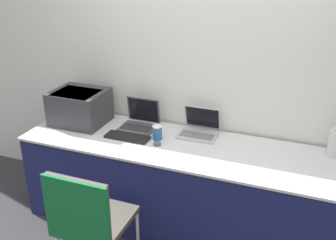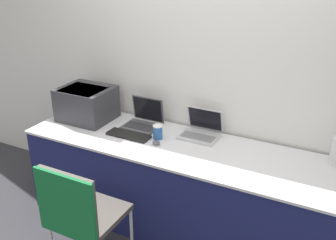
{
  "view_description": "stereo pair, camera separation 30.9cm",
  "coord_description": "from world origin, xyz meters",
  "px_view_note": "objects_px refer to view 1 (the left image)",
  "views": [
    {
      "loc": [
        0.88,
        -2.25,
        2.17
      ],
      "look_at": [
        -0.14,
        0.39,
        0.93
      ],
      "focal_mm": 42.0,
      "sensor_mm": 36.0,
      "label": 1
    },
    {
      "loc": [
        1.16,
        -2.13,
        2.17
      ],
      "look_at": [
        -0.14,
        0.39,
        0.93
      ],
      "focal_mm": 42.0,
      "sensor_mm": 36.0,
      "label": 2
    }
  ],
  "objects_px": {
    "printer": "(80,106)",
    "chair": "(87,216)",
    "laptop_left": "(140,121)",
    "laptop_right": "(199,129)",
    "external_keyboard": "(127,137)",
    "mouse": "(157,143)",
    "coffee_cup": "(157,132)"
  },
  "relations": [
    {
      "from": "laptop_right",
      "to": "coffee_cup",
      "type": "bearing_deg",
      "value": -144.59
    },
    {
      "from": "laptop_left",
      "to": "chair",
      "type": "xyz_separation_m",
      "value": [
        0.07,
        -1.0,
        -0.27
      ]
    },
    {
      "from": "laptop_right",
      "to": "external_keyboard",
      "type": "bearing_deg",
      "value": -151.9
    },
    {
      "from": "printer",
      "to": "coffee_cup",
      "type": "distance_m",
      "value": 0.77
    },
    {
      "from": "printer",
      "to": "external_keyboard",
      "type": "relative_size",
      "value": 1.22
    },
    {
      "from": "laptop_left",
      "to": "external_keyboard",
      "type": "xyz_separation_m",
      "value": [
        -0.0,
        -0.24,
        -0.04
      ]
    },
    {
      "from": "coffee_cup",
      "to": "external_keyboard",
      "type": "bearing_deg",
      "value": -162.49
    },
    {
      "from": "chair",
      "to": "laptop_left",
      "type": "bearing_deg",
      "value": 94.0
    },
    {
      "from": "laptop_right",
      "to": "external_keyboard",
      "type": "distance_m",
      "value": 0.6
    },
    {
      "from": "laptop_left",
      "to": "mouse",
      "type": "bearing_deg",
      "value": -44.01
    },
    {
      "from": "printer",
      "to": "coffee_cup",
      "type": "height_order",
      "value": "printer"
    },
    {
      "from": "laptop_left",
      "to": "external_keyboard",
      "type": "relative_size",
      "value": 0.81
    },
    {
      "from": "printer",
      "to": "external_keyboard",
      "type": "xyz_separation_m",
      "value": [
        0.53,
        -0.14,
        -0.15
      ]
    },
    {
      "from": "printer",
      "to": "external_keyboard",
      "type": "bearing_deg",
      "value": -14.59
    },
    {
      "from": "mouse",
      "to": "chair",
      "type": "distance_m",
      "value": 0.8
    },
    {
      "from": "laptop_right",
      "to": "printer",
      "type": "bearing_deg",
      "value": -172.21
    },
    {
      "from": "printer",
      "to": "external_keyboard",
      "type": "height_order",
      "value": "printer"
    },
    {
      "from": "mouse",
      "to": "chair",
      "type": "xyz_separation_m",
      "value": [
        -0.2,
        -0.74,
        -0.23
      ]
    },
    {
      "from": "laptop_right",
      "to": "chair",
      "type": "relative_size",
      "value": 0.36
    },
    {
      "from": "laptop_left",
      "to": "coffee_cup",
      "type": "relative_size",
      "value": 2.55
    },
    {
      "from": "chair",
      "to": "external_keyboard",
      "type": "bearing_deg",
      "value": 95.51
    },
    {
      "from": "printer",
      "to": "chair",
      "type": "xyz_separation_m",
      "value": [
        0.6,
        -0.9,
        -0.37
      ]
    },
    {
      "from": "chair",
      "to": "printer",
      "type": "bearing_deg",
      "value": 123.63
    },
    {
      "from": "laptop_left",
      "to": "chair",
      "type": "bearing_deg",
      "value": -86.0
    },
    {
      "from": "printer",
      "to": "coffee_cup",
      "type": "bearing_deg",
      "value": -4.71
    },
    {
      "from": "laptop_left",
      "to": "laptop_right",
      "type": "relative_size",
      "value": 0.96
    },
    {
      "from": "laptop_left",
      "to": "printer",
      "type": "bearing_deg",
      "value": -169.44
    },
    {
      "from": "printer",
      "to": "external_keyboard",
      "type": "distance_m",
      "value": 0.56
    },
    {
      "from": "external_keyboard",
      "to": "coffee_cup",
      "type": "xyz_separation_m",
      "value": [
        0.23,
        0.07,
        0.05
      ]
    },
    {
      "from": "coffee_cup",
      "to": "laptop_left",
      "type": "bearing_deg",
      "value": 145.06
    },
    {
      "from": "external_keyboard",
      "to": "laptop_left",
      "type": "bearing_deg",
      "value": 89.05
    },
    {
      "from": "coffee_cup",
      "to": "chair",
      "type": "bearing_deg",
      "value": -100.88
    }
  ]
}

